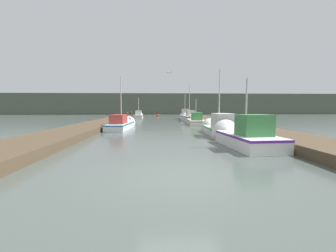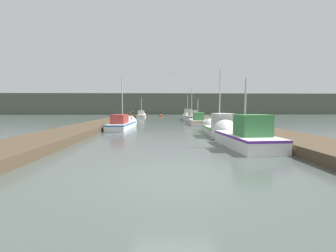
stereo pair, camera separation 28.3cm
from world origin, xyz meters
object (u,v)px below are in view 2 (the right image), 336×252
(fishing_boat_0, at_px, (241,136))
(fishing_boat_1, at_px, (219,128))
(mooring_piling_1, at_px, (134,115))
(seagull_lead, at_px, (171,72))
(fishing_boat_4, at_px, (191,117))
(mooring_piling_0, at_px, (192,114))
(fishing_boat_5, at_px, (187,116))
(fishing_boat_3, at_px, (197,121))
(fishing_boat_6, at_px, (142,115))
(mooring_piling_3, at_px, (130,116))
(mooring_piling_2, at_px, (236,125))
(channel_buoy, at_px, (161,115))
(fishing_boat_2, at_px, (123,124))

(fishing_boat_0, height_order, fishing_boat_1, fishing_boat_1)
(mooring_piling_1, distance_m, seagull_lead, 17.33)
(fishing_boat_4, distance_m, mooring_piling_0, 7.72)
(fishing_boat_5, bearing_deg, mooring_piling_0, 67.11)
(fishing_boat_3, xyz_separation_m, fishing_boat_5, (0.16, 10.82, 0.12))
(fishing_boat_0, relative_size, mooring_piling_1, 4.31)
(fishing_boat_4, xyz_separation_m, mooring_piling_1, (-8.79, 8.15, 0.11))
(mooring_piling_0, distance_m, mooring_piling_1, 9.90)
(mooring_piling_0, bearing_deg, fishing_boat_5, -115.93)
(fishing_boat_4, distance_m, fishing_boat_6, 11.84)
(mooring_piling_3, bearing_deg, fishing_boat_1, -64.12)
(mooring_piling_2, relative_size, channel_buoy, 1.12)
(fishing_boat_1, xyz_separation_m, fishing_boat_4, (0.14, 14.96, 0.01))
(fishing_boat_4, relative_size, mooring_piling_2, 4.51)
(fishing_boat_3, height_order, channel_buoy, fishing_boat_3)
(fishing_boat_4, distance_m, mooring_piling_3, 8.99)
(fishing_boat_0, distance_m, fishing_boat_4, 19.44)
(fishing_boat_1, xyz_separation_m, mooring_piling_2, (1.33, 0.47, 0.15))
(fishing_boat_1, xyz_separation_m, channel_buoy, (-4.05, 29.85, -0.29))
(fishing_boat_2, distance_m, mooring_piling_3, 13.00)
(fishing_boat_2, bearing_deg, seagull_lead, 37.46)
(mooring_piling_1, bearing_deg, mooring_piling_2, -66.21)
(mooring_piling_1, relative_size, seagull_lead, 2.19)
(fishing_boat_4, relative_size, fishing_boat_6, 1.12)
(mooring_piling_1, bearing_deg, mooring_piling_3, -88.37)
(fishing_boat_0, bearing_deg, seagull_lead, 99.81)
(fishing_boat_1, distance_m, fishing_boat_6, 25.21)
(fishing_boat_0, bearing_deg, fishing_boat_5, 85.08)
(fishing_boat_0, height_order, fishing_boat_2, fishing_boat_2)
(fishing_boat_0, distance_m, fishing_boat_2, 11.59)
(fishing_boat_6, height_order, mooring_piling_2, fishing_boat_6)
(fishing_boat_0, bearing_deg, fishing_boat_4, 85.25)
(fishing_boat_6, bearing_deg, fishing_boat_5, -25.63)
(fishing_boat_0, distance_m, channel_buoy, 34.57)
(fishing_boat_3, xyz_separation_m, fishing_boat_6, (-7.48, 14.33, 0.03))
(mooring_piling_1, bearing_deg, seagull_lead, -70.26)
(fishing_boat_6, relative_size, mooring_piling_2, 4.02)
(fishing_boat_5, xyz_separation_m, mooring_piling_2, (1.06, -20.13, 0.13))
(mooring_piling_0, bearing_deg, fishing_boat_4, -98.18)
(mooring_piling_2, bearing_deg, fishing_boat_4, 94.70)
(mooring_piling_0, xyz_separation_m, mooring_piling_2, (0.09, -22.12, 0.01))
(mooring_piling_3, distance_m, channel_buoy, 13.14)
(fishing_boat_6, height_order, mooring_piling_3, fishing_boat_6)
(channel_buoy, bearing_deg, seagull_lead, -87.33)
(channel_buoy, bearing_deg, mooring_piling_3, -109.70)
(mooring_piling_0, bearing_deg, fishing_boat_6, 170.04)
(fishing_boat_3, distance_m, channel_buoy, 20.50)
(mooring_piling_2, bearing_deg, mooring_piling_1, 113.79)
(fishing_boat_5, height_order, mooring_piling_0, fishing_boat_5)
(fishing_boat_1, distance_m, seagull_lead, 9.35)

